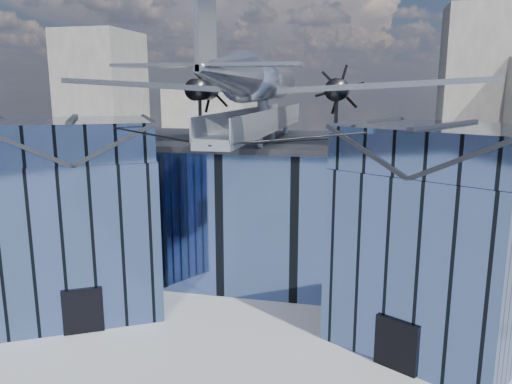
# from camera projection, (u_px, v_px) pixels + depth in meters

# --- Properties ---
(ground_plane) EXTENTS (120.00, 120.00, 0.00)m
(ground_plane) POSITION_uv_depth(u_px,v_px,m) (249.00, 313.00, 30.67)
(ground_plane) COLOR #949498
(museum) EXTENTS (32.88, 24.50, 17.60)m
(museum) POSITION_uv_depth(u_px,v_px,m) (268.00, 204.00, 35.08)
(museum) COLOR #486093
(museum) RESTS_ON ground
(bg_towers) EXTENTS (77.00, 24.50, 26.00)m
(bg_towers) POSITION_uv_depth(u_px,v_px,m) (335.00, 112.00, 76.49)
(bg_towers) COLOR gray
(bg_towers) RESTS_ON ground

